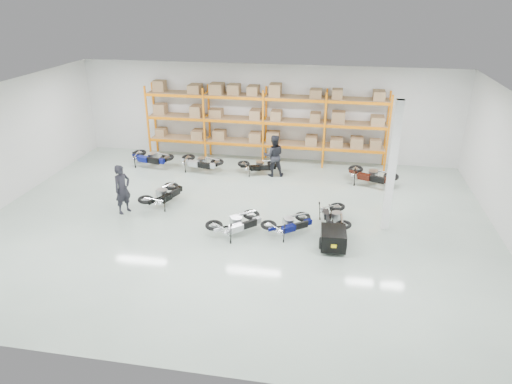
% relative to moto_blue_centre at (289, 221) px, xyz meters
% --- Properties ---
extents(room, '(18.00, 18.00, 18.00)m').
position_rel_moto_blue_centre_xyz_m(room, '(-1.96, 0.51, 1.76)').
color(room, '#B0C4B1').
rests_on(room, ground).
extents(pallet_rack, '(11.28, 0.98, 3.62)m').
position_rel_moto_blue_centre_xyz_m(pallet_rack, '(-1.96, 6.96, 1.76)').
color(pallet_rack, orange).
rests_on(pallet_rack, ground).
extents(structural_column, '(0.25, 0.25, 4.50)m').
position_rel_moto_blue_centre_xyz_m(structural_column, '(3.24, 1.01, 1.76)').
color(structural_column, white).
rests_on(structural_column, ground).
extents(moto_blue_centre, '(1.77, 1.62, 1.05)m').
position_rel_moto_blue_centre_xyz_m(moto_blue_centre, '(0.00, 0.00, 0.00)').
color(moto_blue_centre, '#070C4A').
rests_on(moto_blue_centre, ground).
extents(moto_silver_left, '(1.88, 1.83, 1.13)m').
position_rel_moto_blue_centre_xyz_m(moto_silver_left, '(-1.75, -0.32, 0.04)').
color(moto_silver_left, '#AFB1B6').
rests_on(moto_silver_left, ground).
extents(moto_black_far_left, '(1.42, 1.94, 1.13)m').
position_rel_moto_blue_centre_xyz_m(moto_black_far_left, '(-5.01, 1.47, 0.04)').
color(moto_black_far_left, black).
rests_on(moto_black_far_left, ground).
extents(moto_touring_right, '(1.07, 1.76, 1.07)m').
position_rel_moto_blue_centre_xyz_m(moto_touring_right, '(1.49, 0.83, 0.01)').
color(moto_touring_right, black).
rests_on(moto_touring_right, ground).
extents(trailer, '(0.87, 1.66, 0.69)m').
position_rel_moto_blue_centre_xyz_m(trailer, '(1.49, -0.77, -0.09)').
color(trailer, black).
rests_on(trailer, ground).
extents(moto_back_a, '(2.05, 1.35, 1.22)m').
position_rel_moto_blue_centre_xyz_m(moto_back_a, '(-7.08, 5.31, 0.08)').
color(moto_back_a, navy).
rests_on(moto_back_a, ground).
extents(moto_back_b, '(1.98, 1.31, 1.18)m').
position_rel_moto_blue_centre_xyz_m(moto_back_b, '(-4.63, 5.15, 0.06)').
color(moto_back_b, silver).
rests_on(moto_back_b, ground).
extents(moto_back_c, '(1.75, 1.15, 1.04)m').
position_rel_moto_blue_centre_xyz_m(moto_back_c, '(-1.94, 5.28, -0.00)').
color(moto_back_c, black).
rests_on(moto_back_c, ground).
extents(moto_back_d, '(2.09, 1.60, 1.21)m').
position_rel_moto_blue_centre_xyz_m(moto_back_d, '(2.95, 4.84, 0.08)').
color(moto_back_d, '#3B130B').
rests_on(moto_back_d, ground).
extents(person_left, '(0.70, 0.80, 1.86)m').
position_rel_moto_blue_centre_xyz_m(person_left, '(-6.19, 0.59, 0.43)').
color(person_left, black).
rests_on(person_left, ground).
extents(person_back, '(1.04, 0.88, 1.86)m').
position_rel_moto_blue_centre_xyz_m(person_back, '(-1.26, 5.18, 0.44)').
color(person_back, black).
rests_on(person_back, ground).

